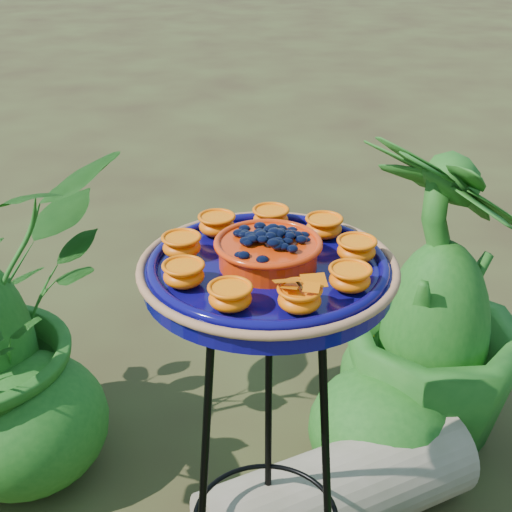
{
  "coord_description": "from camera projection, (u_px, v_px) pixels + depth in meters",
  "views": [
    {
      "loc": [
        0.08,
        -1.03,
        1.37
      ],
      "look_at": [
        0.08,
        -0.02,
        0.86
      ],
      "focal_mm": 50.0,
      "sensor_mm": 36.0,
      "label": 1
    }
  ],
  "objects": [
    {
      "name": "tripod_stand",
      "position": [
        267.0,
        435.0,
        1.31
      ],
      "size": [
        0.31,
        0.32,
        0.8
      ],
      "rotation": [
        0.0,
        0.0,
        -0.05
      ],
      "color": "black",
      "rests_on": "ground"
    },
    {
      "name": "feeder_dish",
      "position": [
        268.0,
        266.0,
        1.15
      ],
      "size": [
        0.42,
        0.42,
        0.1
      ],
      "rotation": [
        0.0,
        0.0,
        -0.05
      ],
      "color": "#09064E",
      "rests_on": "tripod_stand"
    },
    {
      "name": "driftwood_log",
      "position": [
        339.0,
        492.0,
        1.68
      ],
      "size": [
        0.7,
        0.5,
        0.22
      ],
      "primitive_type": "cylinder",
      "rotation": [
        0.0,
        1.57,
        0.47
      ],
      "color": "gray",
      "rests_on": "ground"
    },
    {
      "name": "shrub_back_right",
      "position": [
        439.0,
        299.0,
        1.84
      ],
      "size": [
        0.68,
        0.68,
        0.88
      ],
      "primitive_type": "imported",
      "rotation": [
        0.0,
        0.0,
        2.15
      ],
      "color": "#184F15",
      "rests_on": "ground"
    }
  ]
}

